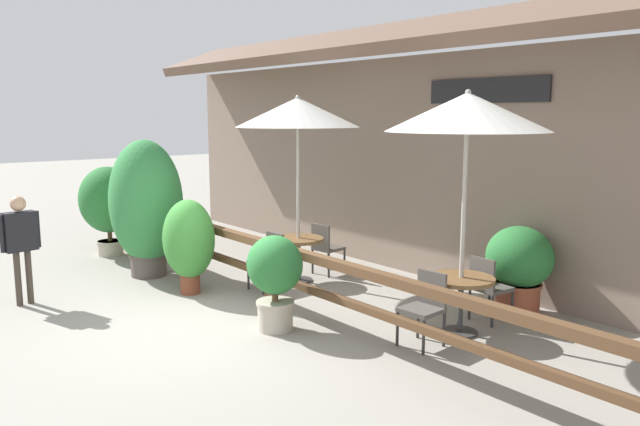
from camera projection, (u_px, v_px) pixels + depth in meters
ground_plane at (204, 325)px, 7.96m from camera, size 60.00×60.00×0.00m
building_facade at (424, 145)px, 10.17m from camera, size 14.28×1.49×4.23m
patio_railing at (271, 260)px, 8.50m from camera, size 10.40×0.14×0.95m
patio_umbrella_near at (298, 113)px, 9.63m from camera, size 1.93×1.93×2.95m
dining_table_near at (298, 247)px, 9.96m from camera, size 0.81×0.81×0.71m
chair_near_streetside at (269, 258)px, 9.54m from camera, size 0.44×0.44×0.86m
chair_near_wallside at (326, 246)px, 10.41m from camera, size 0.46×0.46×0.86m
patio_umbrella_middle at (467, 113)px, 7.24m from camera, size 1.93×1.93×2.95m
dining_table_middle at (461, 289)px, 7.58m from camera, size 0.81×0.81×0.71m
chair_middle_streetside at (425, 305)px, 7.21m from camera, size 0.45×0.45×0.86m
chair_middle_wallside at (488, 285)px, 8.03m from camera, size 0.46×0.46×0.86m
potted_plant_entrance_palm at (189, 241)px, 9.24m from camera, size 0.83×0.75×1.42m
potted_plant_small_flowering at (108, 202)px, 11.73m from camera, size 1.17×1.05×1.69m
potted_plant_tall_tropical at (275, 274)px, 7.68m from camera, size 0.74×0.67×1.20m
potted_plant_corner_fern at (146, 205)px, 10.22m from camera, size 1.30×1.17×2.26m
potted_plant_broad_leaf at (519, 265)px, 8.36m from camera, size 0.92×0.83×1.19m
pedestrian at (20, 235)px, 8.67m from camera, size 0.24×0.54×1.55m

